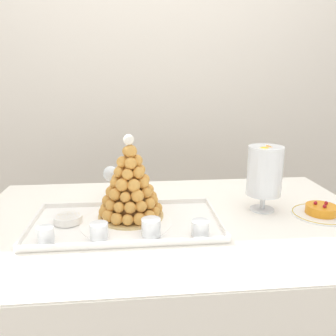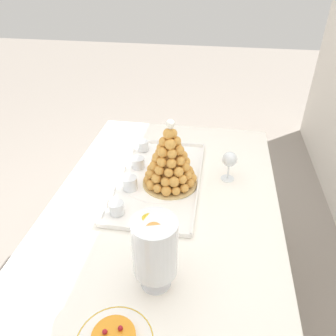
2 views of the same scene
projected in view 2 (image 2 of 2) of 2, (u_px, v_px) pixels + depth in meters
name	position (u px, v px, depth m)	size (l,w,h in m)	color
ground_plane	(164.00, 317.00, 1.76)	(12.00, 12.00, 0.00)	gray
buffet_table	(163.00, 225.00, 1.39)	(1.51, 0.95, 0.77)	brown
serving_tray	(159.00, 180.00, 1.48)	(0.67, 0.36, 0.02)	white
croquembouche	(170.00, 161.00, 1.39)	(0.24, 0.24, 0.31)	tan
dessert_cup_left	(143.00, 146.00, 1.69)	(0.05, 0.05, 0.05)	silver
dessert_cup_mid_left	(138.00, 163.00, 1.55)	(0.06, 0.06, 0.05)	silver
dessert_cup_centre	(130.00, 184.00, 1.41)	(0.06, 0.06, 0.06)	silver
dessert_cup_mid_right	(117.00, 208.00, 1.28)	(0.06, 0.06, 0.05)	silver
creme_brulee_ramekin	(171.00, 154.00, 1.64)	(0.10, 0.10, 0.03)	white
macaron_goblet	(155.00, 248.00, 0.94)	(0.14, 0.14, 0.27)	white
wine_glass	(230.00, 160.00, 1.44)	(0.07, 0.07, 0.14)	silver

